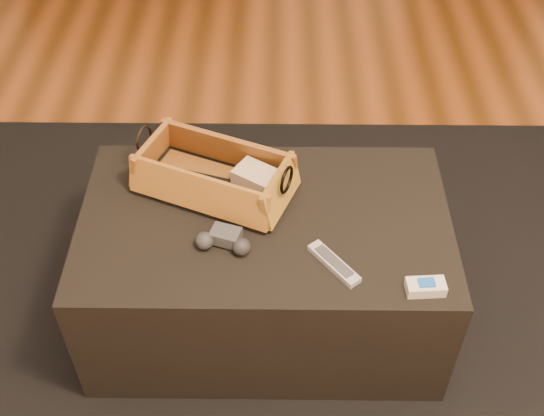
{
  "coord_description": "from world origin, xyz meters",
  "views": [
    {
      "loc": [
        0.11,
        -1.15,
        1.74
      ],
      "look_at": [
        0.1,
        0.1,
        0.49
      ],
      "focal_mm": 45.0,
      "sensor_mm": 36.0,
      "label": 1
    }
  ],
  "objects_px": {
    "wicker_basket": "(214,176)",
    "game_controller": "(224,241)",
    "tv_remote": "(205,183)",
    "cream_gadget": "(426,287)",
    "ottoman": "(265,269)",
    "silver_remote": "(334,263)"
  },
  "relations": [
    {
      "from": "ottoman",
      "to": "tv_remote",
      "type": "distance_m",
      "value": 0.31
    },
    {
      "from": "silver_remote",
      "to": "ottoman",
      "type": "bearing_deg",
      "value": 137.33
    },
    {
      "from": "cream_gadget",
      "to": "tv_remote",
      "type": "bearing_deg",
      "value": 148.11
    },
    {
      "from": "ottoman",
      "to": "wicker_basket",
      "type": "xyz_separation_m",
      "value": [
        -0.14,
        0.11,
        0.26
      ]
    },
    {
      "from": "ottoman",
      "to": "game_controller",
      "type": "relative_size",
      "value": 6.63
    },
    {
      "from": "wicker_basket",
      "to": "tv_remote",
      "type": "bearing_deg",
      "value": -165.78
    },
    {
      "from": "game_controller",
      "to": "cream_gadget",
      "type": "height_order",
      "value": "game_controller"
    },
    {
      "from": "ottoman",
      "to": "cream_gadget",
      "type": "distance_m",
      "value": 0.51
    },
    {
      "from": "game_controller",
      "to": "cream_gadget",
      "type": "bearing_deg",
      "value": -15.58
    },
    {
      "from": "ottoman",
      "to": "game_controller",
      "type": "distance_m",
      "value": 0.27
    },
    {
      "from": "tv_remote",
      "to": "silver_remote",
      "type": "height_order",
      "value": "tv_remote"
    },
    {
      "from": "wicker_basket",
      "to": "cream_gadget",
      "type": "distance_m",
      "value": 0.64
    },
    {
      "from": "silver_remote",
      "to": "cream_gadget",
      "type": "bearing_deg",
      "value": -19.78
    },
    {
      "from": "game_controller",
      "to": "silver_remote",
      "type": "xyz_separation_m",
      "value": [
        0.28,
        -0.06,
        -0.01
      ]
    },
    {
      "from": "wicker_basket",
      "to": "game_controller",
      "type": "relative_size",
      "value": 3.17
    },
    {
      "from": "tv_remote",
      "to": "cream_gadget",
      "type": "xyz_separation_m",
      "value": [
        0.56,
        -0.35,
        -0.01
      ]
    },
    {
      "from": "ottoman",
      "to": "cream_gadget",
      "type": "xyz_separation_m",
      "value": [
        0.39,
        -0.24,
        0.23
      ]
    },
    {
      "from": "ottoman",
      "to": "game_controller",
      "type": "bearing_deg",
      "value": -134.62
    },
    {
      "from": "game_controller",
      "to": "ottoman",
      "type": "bearing_deg",
      "value": 45.38
    },
    {
      "from": "wicker_basket",
      "to": "silver_remote",
      "type": "distance_m",
      "value": 0.42
    },
    {
      "from": "game_controller",
      "to": "tv_remote",
      "type": "bearing_deg",
      "value": 107.12
    },
    {
      "from": "game_controller",
      "to": "cream_gadget",
      "type": "distance_m",
      "value": 0.51
    }
  ]
}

